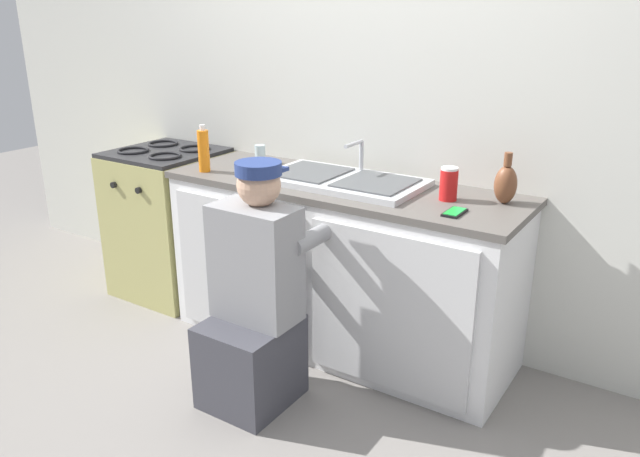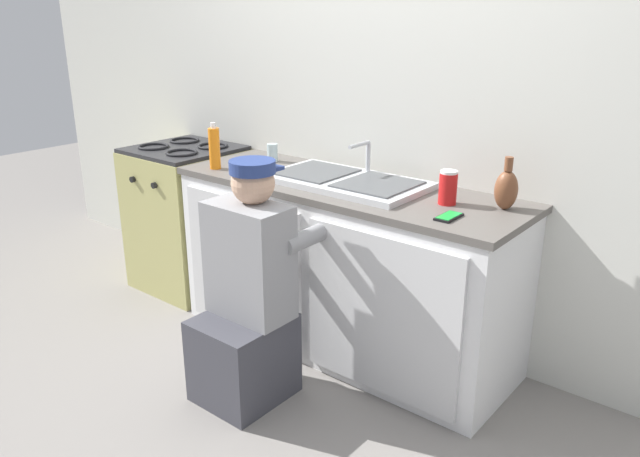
{
  "view_description": "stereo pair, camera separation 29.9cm",
  "coord_description": "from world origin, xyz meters",
  "px_view_note": "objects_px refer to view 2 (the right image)",
  "views": [
    {
      "loc": [
        1.54,
        -2.26,
        1.71
      ],
      "look_at": [
        0.0,
        0.1,
        0.71
      ],
      "focal_mm": 35.0,
      "sensor_mm": 36.0,
      "label": 1
    },
    {
      "loc": [
        1.78,
        -2.09,
        1.71
      ],
      "look_at": [
        0.0,
        0.1,
        0.71
      ],
      "focal_mm": 35.0,
      "sensor_mm": 36.0,
      "label": 2
    }
  ],
  "objects_px": {
    "water_glass": "(272,153)",
    "vase_decorative": "(506,189)",
    "sink_double_basin": "(346,180)",
    "stove_range": "(188,217)",
    "soap_bottle_orange": "(214,148)",
    "soda_cup_red": "(448,188)",
    "cell_phone": "(449,217)",
    "plumber_person": "(248,303)"
  },
  "relations": [
    {
      "from": "stove_range",
      "to": "plumber_person",
      "type": "bearing_deg",
      "value": -28.28
    },
    {
      "from": "stove_range",
      "to": "soda_cup_red",
      "type": "xyz_separation_m",
      "value": [
        1.79,
        0.02,
        0.51
      ]
    },
    {
      "from": "sink_double_basin",
      "to": "plumber_person",
      "type": "height_order",
      "value": "plumber_person"
    },
    {
      "from": "soap_bottle_orange",
      "to": "vase_decorative",
      "type": "bearing_deg",
      "value": 11.31
    },
    {
      "from": "sink_double_basin",
      "to": "soap_bottle_orange",
      "type": "bearing_deg",
      "value": -165.39
    },
    {
      "from": "stove_range",
      "to": "cell_phone",
      "type": "xyz_separation_m",
      "value": [
        1.89,
        -0.15,
        0.44
      ]
    },
    {
      "from": "plumber_person",
      "to": "cell_phone",
      "type": "distance_m",
      "value": 0.97
    },
    {
      "from": "water_glass",
      "to": "vase_decorative",
      "type": "bearing_deg",
      "value": -0.7
    },
    {
      "from": "vase_decorative",
      "to": "water_glass",
      "type": "bearing_deg",
      "value": 179.3
    },
    {
      "from": "sink_double_basin",
      "to": "cell_phone",
      "type": "bearing_deg",
      "value": -13.22
    },
    {
      "from": "vase_decorative",
      "to": "soap_bottle_orange",
      "type": "distance_m",
      "value": 1.55
    },
    {
      "from": "water_glass",
      "to": "soda_cup_red",
      "type": "relative_size",
      "value": 0.66
    },
    {
      "from": "sink_double_basin",
      "to": "soda_cup_red",
      "type": "height_order",
      "value": "sink_double_basin"
    },
    {
      "from": "plumber_person",
      "to": "soda_cup_red",
      "type": "height_order",
      "value": "plumber_person"
    },
    {
      "from": "sink_double_basin",
      "to": "soda_cup_red",
      "type": "distance_m",
      "value": 0.55
    },
    {
      "from": "plumber_person",
      "to": "vase_decorative",
      "type": "distance_m",
      "value": 1.24
    },
    {
      "from": "sink_double_basin",
      "to": "vase_decorative",
      "type": "relative_size",
      "value": 3.48
    },
    {
      "from": "water_glass",
      "to": "vase_decorative",
      "type": "relative_size",
      "value": 0.43
    },
    {
      "from": "soda_cup_red",
      "to": "vase_decorative",
      "type": "bearing_deg",
      "value": 21.71
    },
    {
      "from": "sink_double_basin",
      "to": "cell_phone",
      "type": "relative_size",
      "value": 5.71
    },
    {
      "from": "soap_bottle_orange",
      "to": "cell_phone",
      "type": "bearing_deg",
      "value": 1.66
    },
    {
      "from": "water_glass",
      "to": "soap_bottle_orange",
      "type": "distance_m",
      "value": 0.35
    },
    {
      "from": "cell_phone",
      "to": "soda_cup_red",
      "type": "distance_m",
      "value": 0.21
    },
    {
      "from": "soap_bottle_orange",
      "to": "sink_double_basin",
      "type": "bearing_deg",
      "value": 14.61
    },
    {
      "from": "cell_phone",
      "to": "water_glass",
      "type": "xyz_separation_m",
      "value": [
        -1.27,
        0.28,
        0.04
      ]
    },
    {
      "from": "stove_range",
      "to": "vase_decorative",
      "type": "relative_size",
      "value": 4.0
    },
    {
      "from": "sink_double_basin",
      "to": "stove_range",
      "type": "bearing_deg",
      "value": -179.9
    },
    {
      "from": "stove_range",
      "to": "soap_bottle_orange",
      "type": "xyz_separation_m",
      "value": [
        0.5,
        -0.19,
        0.55
      ]
    },
    {
      "from": "soda_cup_red",
      "to": "soap_bottle_orange",
      "type": "height_order",
      "value": "soap_bottle_orange"
    },
    {
      "from": "water_glass",
      "to": "soap_bottle_orange",
      "type": "relative_size",
      "value": 0.4
    },
    {
      "from": "cell_phone",
      "to": "plumber_person",
      "type": "bearing_deg",
      "value": -145.95
    },
    {
      "from": "cell_phone",
      "to": "soda_cup_red",
      "type": "relative_size",
      "value": 0.92
    },
    {
      "from": "vase_decorative",
      "to": "sink_double_basin",
      "type": "bearing_deg",
      "value": -171.9
    },
    {
      "from": "stove_range",
      "to": "soda_cup_red",
      "type": "relative_size",
      "value": 6.05
    },
    {
      "from": "cell_phone",
      "to": "vase_decorative",
      "type": "distance_m",
      "value": 0.3
    },
    {
      "from": "plumber_person",
      "to": "water_glass",
      "type": "xyz_separation_m",
      "value": [
        -0.55,
        0.76,
        0.48
      ]
    },
    {
      "from": "stove_range",
      "to": "sink_double_basin",
      "type": "bearing_deg",
      "value": 0.1
    },
    {
      "from": "stove_range",
      "to": "soda_cup_red",
      "type": "height_order",
      "value": "soda_cup_red"
    },
    {
      "from": "vase_decorative",
      "to": "soda_cup_red",
      "type": "distance_m",
      "value": 0.25
    },
    {
      "from": "cell_phone",
      "to": "soda_cup_red",
      "type": "height_order",
      "value": "soda_cup_red"
    },
    {
      "from": "soda_cup_red",
      "to": "water_glass",
      "type": "bearing_deg",
      "value": 174.69
    },
    {
      "from": "plumber_person",
      "to": "cell_phone",
      "type": "xyz_separation_m",
      "value": [
        0.72,
        0.48,
        0.43
      ]
    }
  ]
}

